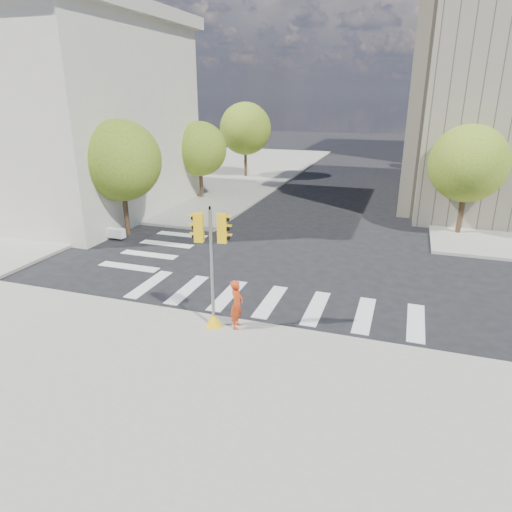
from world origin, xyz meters
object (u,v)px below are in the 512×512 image
at_px(lamp_near, 472,146).
at_px(traffic_signal, 212,278).
at_px(photographer, 237,304).
at_px(lamp_far, 456,130).
at_px(planter_wall, 80,228).

bearing_deg(lamp_near, traffic_signal, -116.36).
distance_m(lamp_near, photographer, 20.76).
xyz_separation_m(lamp_far, photographer, (-8.50, -32.60, -3.57)).
bearing_deg(planter_wall, traffic_signal, -30.51).
bearing_deg(photographer, lamp_far, -19.90).
relative_size(lamp_near, photographer, 4.71).
bearing_deg(lamp_far, planter_wall, -130.06).
distance_m(lamp_far, photographer, 33.88).
bearing_deg(photographer, lamp_near, -29.85).
distance_m(lamp_near, lamp_far, 14.00).
xyz_separation_m(lamp_far, traffic_signal, (-9.30, -32.76, -2.66)).
bearing_deg(planter_wall, lamp_far, 53.09).
height_order(photographer, planter_wall, photographer).
height_order(lamp_near, traffic_signal, lamp_near).
bearing_deg(planter_wall, lamp_near, 30.74).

